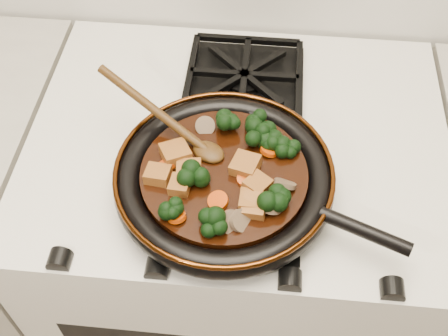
{
  "coord_description": "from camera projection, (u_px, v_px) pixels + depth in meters",
  "views": [
    {
      "loc": [
        0.04,
        1.02,
        1.66
      ],
      "look_at": [
        -0.01,
        1.56,
        0.97
      ],
      "focal_mm": 45.0,
      "sensor_mm": 36.0,
      "label": 1
    }
  ],
  "objects": [
    {
      "name": "broccoli_floret_0",
      "position": [
        260.0,
        138.0,
        0.92
      ],
      "size": [
        0.07,
        0.07,
        0.07
      ],
      "primitive_type": null,
      "rotation": [
        0.15,
        -0.15,
        1.54
      ],
      "color": "black",
      "rests_on": "braising_sauce"
    },
    {
      "name": "mushroom_slice_2",
      "position": [
        231.0,
        222.0,
        0.82
      ],
      "size": [
        0.05,
        0.05,
        0.03
      ],
      "primitive_type": "cylinder",
      "rotation": [
        0.85,
        0.0,
        0.77
      ],
      "color": "brown",
      "rests_on": "braising_sauce"
    },
    {
      "name": "mushroom_slice_4",
      "position": [
        270.0,
        206.0,
        0.84
      ],
      "size": [
        0.05,
        0.05,
        0.02
      ],
      "primitive_type": "cylinder",
      "rotation": [
        0.5,
        0.0,
        2.8
      ],
      "color": "brown",
      "rests_on": "braising_sauce"
    },
    {
      "name": "wooden_spoon",
      "position": [
        178.0,
        128.0,
        0.91
      ],
      "size": [
        0.14,
        0.09,
        0.23
      ],
      "rotation": [
        0.0,
        0.0,
        2.64
      ],
      "color": "#40270D",
      "rests_on": "braising_sauce"
    },
    {
      "name": "skillet",
      "position": [
        225.0,
        178.0,
        0.9
      ],
      "size": [
        0.46,
        0.36,
        0.05
      ],
      "rotation": [
        0.0,
        0.0,
        -0.38
      ],
      "color": "black",
      "rests_on": "burner_grate_front"
    },
    {
      "name": "mushroom_slice_0",
      "position": [
        240.0,
        221.0,
        0.83
      ],
      "size": [
        0.04,
        0.04,
        0.03
      ],
      "primitive_type": "cylinder",
      "rotation": [
        0.8,
        0.0,
        1.17
      ],
      "color": "brown",
      "rests_on": "braising_sauce"
    },
    {
      "name": "tofu_cube_4",
      "position": [
        158.0,
        175.0,
        0.88
      ],
      "size": [
        0.04,
        0.04,
        0.03
      ],
      "primitive_type": "cube",
      "rotation": [
        0.09,
        0.04,
        3.03
      ],
      "color": "brown",
      "rests_on": "braising_sauce"
    },
    {
      "name": "tofu_cube_0",
      "position": [
        175.0,
        154.0,
        0.9
      ],
      "size": [
        0.06,
        0.06,
        0.03
      ],
      "primitive_type": "cube",
      "rotation": [
        0.05,
        0.12,
        2.07
      ],
      "color": "brown",
      "rests_on": "braising_sauce"
    },
    {
      "name": "broccoli_floret_2",
      "position": [
        269.0,
        140.0,
        0.92
      ],
      "size": [
        0.09,
        0.08,
        0.06
      ],
      "primitive_type": null,
      "rotation": [
        -0.12,
        -0.11,
        1.1
      ],
      "color": "black",
      "rests_on": "braising_sauce"
    },
    {
      "name": "tofu_cube_6",
      "position": [
        251.0,
        201.0,
        0.85
      ],
      "size": [
        0.04,
        0.04,
        0.02
      ],
      "primitive_type": "cube",
      "rotation": [
        -0.04,
        0.06,
        1.53
      ],
      "color": "brown",
      "rests_on": "braising_sauce"
    },
    {
      "name": "tofu_cube_7",
      "position": [
        254.0,
        206.0,
        0.84
      ],
      "size": [
        0.04,
        0.04,
        0.03
      ],
      "primitive_type": "cube",
      "rotation": [
        -0.11,
        -0.08,
        1.46
      ],
      "color": "brown",
      "rests_on": "braising_sauce"
    },
    {
      "name": "broccoli_floret_6",
      "position": [
        260.0,
        126.0,
        0.93
      ],
      "size": [
        0.08,
        0.08,
        0.06
      ],
      "primitive_type": null,
      "rotation": [
        -0.07,
        -0.12,
        0.31
      ],
      "color": "black",
      "rests_on": "braising_sauce"
    },
    {
      "name": "braising_sauce",
      "position": [
        224.0,
        176.0,
        0.9
      ],
      "size": [
        0.27,
        0.27,
        0.02
      ],
      "primitive_type": "cylinder",
      "color": "black",
      "rests_on": "skillet"
    },
    {
      "name": "broccoli_floret_1",
      "position": [
        212.0,
        228.0,
        0.81
      ],
      "size": [
        0.09,
        0.09,
        0.06
      ],
      "primitive_type": null,
      "rotation": [
        0.05,
        0.15,
        2.32
      ],
      "color": "black",
      "rests_on": "braising_sauce"
    },
    {
      "name": "broccoli_floret_3",
      "position": [
        286.0,
        146.0,
        0.91
      ],
      "size": [
        0.08,
        0.07,
        0.05
      ],
      "primitive_type": null,
      "rotation": [
        0.08,
        0.02,
        1.24
      ],
      "color": "black",
      "rests_on": "braising_sauce"
    },
    {
      "name": "broccoli_floret_7",
      "position": [
        171.0,
        209.0,
        0.83
      ],
      "size": [
        0.08,
        0.09,
        0.07
      ],
      "primitive_type": null,
      "rotation": [
        -0.11,
        -0.22,
        2.28
      ],
      "color": "black",
      "rests_on": "braising_sauce"
    },
    {
      "name": "stove",
      "position": [
        235.0,
        258.0,
        1.37
      ],
      "size": [
        0.76,
        0.6,
        0.9
      ],
      "primitive_type": "cube",
      "color": "silver",
      "rests_on": "ground"
    },
    {
      "name": "burner_grate_back",
      "position": [
        244.0,
        78.0,
        1.09
      ],
      "size": [
        0.23,
        0.23,
        0.03
      ],
      "primitive_type": null,
      "color": "black",
      "rests_on": "stove"
    },
    {
      "name": "carrot_coin_1",
      "position": [
        245.0,
        179.0,
        0.88
      ],
      "size": [
        0.03,
        0.03,
        0.01
      ],
      "primitive_type": "cylinder",
      "rotation": [
        0.17,
        -0.01,
        0.0
      ],
      "color": "#C03A05",
      "rests_on": "braising_sauce"
    },
    {
      "name": "tofu_cube_5",
      "position": [
        257.0,
        185.0,
        0.86
      ],
      "size": [
        0.05,
        0.05,
        0.03
      ],
      "primitive_type": "cube",
      "rotation": [
        0.06,
        0.12,
        0.97
      ],
      "color": "brown",
      "rests_on": "braising_sauce"
    },
    {
      "name": "broccoli_floret_8",
      "position": [
        193.0,
        177.0,
        0.87
      ],
      "size": [
        0.09,
        0.08,
        0.07
      ],
      "primitive_type": null,
      "rotation": [
        0.23,
        -0.22,
        1.98
      ],
      "color": "black",
      "rests_on": "braising_sauce"
    },
    {
      "name": "carrot_coin_4",
      "position": [
        167.0,
        165.0,
        0.89
      ],
      "size": [
        0.03,
        0.03,
        0.02
      ],
      "primitive_type": "cylinder",
      "rotation": [
        -0.27,
        -0.27,
        0.0
      ],
      "color": "#C03A05",
      "rests_on": "braising_sauce"
    },
    {
      "name": "carrot_coin_3",
      "position": [
        218.0,
        201.0,
        0.85
      ],
      "size": [
        0.03,
        0.03,
        0.02
      ],
      "primitive_type": "cylinder",
      "rotation": [
        0.21,
        -0.22,
        0.0
      ],
      "color": "#C03A05",
      "rests_on": "braising_sauce"
    },
    {
      "name": "tofu_cube_1",
      "position": [
        180.0,
        185.0,
        0.86
      ],
      "size": [
        0.04,
        0.04,
        0.02
      ],
      "primitive_type": "cube",
      "rotation": [
        -0.07,
        0.05,
        1.47
      ],
      "color": "brown",
      "rests_on": "braising_sauce"
    },
    {
      "name": "mushroom_slice_3",
      "position": [
        205.0,
        126.0,
        0.94
      ],
      "size": [
        0.04,
        0.03,
        0.03
      ],
      "primitive_type": "cylinder",
      "rotation": [
        0.74,
        0.0,
        0.13
      ],
      "color": "brown",
      "rests_on": "braising_sauce"
    },
    {
      "name": "carrot_coin_2",
      "position": [
        269.0,
        151.0,
        0.91
      ],
      "size": [
        0.03,
        0.03,
        0.02
      ],
      "primitive_type": "cylinder",
      "rotation": [
        -0.25,
        0.21,
        0.0
      ],
      "color": "#C03A05",
      "rests_on": "braising_sauce"
    },
    {
      "name": "broccoli_floret_4",
      "position": [
        273.0,
        200.0,
        0.84
      ],
      "size": [
        0.07,
        0.08,
        0.07
      ],
      "primitive_type": null,
      "rotation": [
        0.06,
        0.15,
        1.83
      ],
      "color": "black",
      "rests_on": "braising_sauce"
    },
    {
      "name": "tofu_cube_2",
      "position": [
        189.0,
        171.0,
        0.88
      ],
      "size": [
        0.04,
        0.04,
        0.02
      ],
      "primitive_type": "cube",
      "rotation": [
        -0.05,
        -0.05,
        1.68
      ],
      "color": "brown",
      "rests_on": "braising_sauce"
    },
    {
      "name": "mushroom_slice_1",
      "position": [
        285.0,
        184.0,
        0.87
      ],
      "size": [
        0.04,
        0.04,
        0.03
      ],
      "primitive_type": "cylinder",
      "rotation": [
        0.72,
        0.0,
        2.84
      ],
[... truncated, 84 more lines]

